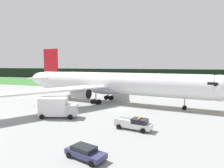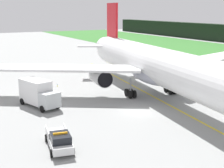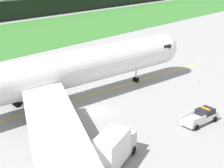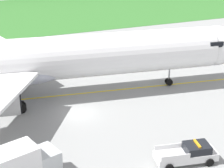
% 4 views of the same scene
% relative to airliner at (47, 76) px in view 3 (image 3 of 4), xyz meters
% --- Properties ---
extents(ground, '(320.00, 320.00, 0.00)m').
position_rel_airliner_xyz_m(ground, '(3.64, -6.03, -4.91)').
color(ground, gray).
extents(taxiway_centerline_main, '(70.93, 10.14, 0.01)m').
position_rel_airliner_xyz_m(taxiway_centerline_main, '(0.61, -0.08, -4.91)').
color(taxiway_centerline_main, yellow).
rests_on(taxiway_centerline_main, ground).
extents(airliner, '(54.68, 51.66, 14.33)m').
position_rel_airliner_xyz_m(airliner, '(0.00, 0.00, 0.00)').
color(airliner, silver).
rests_on(airliner, ground).
extents(ops_pickup_truck, '(5.85, 2.95, 1.94)m').
position_rel_airliner_xyz_m(ops_pickup_truck, '(10.04, -18.92, -4.01)').
color(ops_pickup_truck, silver).
rests_on(ops_pickup_truck, ground).
extents(catering_truck, '(7.17, 4.31, 3.81)m').
position_rel_airliner_xyz_m(catering_truck, '(-4.90, -16.76, -3.01)').
color(catering_truck, '#B9BEC0').
rests_on(catering_truck, ground).
extents(taxiway_edge_light_east, '(0.12, 0.12, 0.36)m').
position_rel_airliner_xyz_m(taxiway_edge_light_east, '(24.92, -10.62, -4.71)').
color(taxiway_edge_light_east, yellow).
rests_on(taxiway_edge_light_east, ground).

